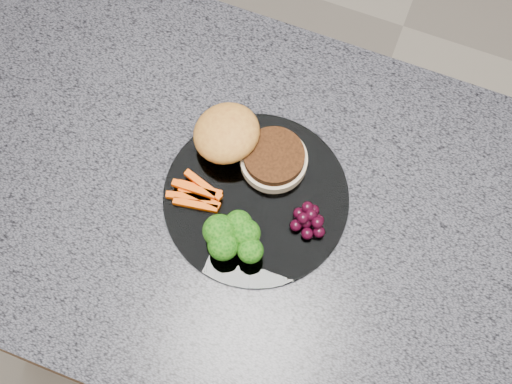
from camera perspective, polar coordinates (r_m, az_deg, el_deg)
room at (r=0.58m, az=8.52°, el=10.53°), size 4.02×4.02×2.70m
island_cabinet at (r=1.44m, az=3.38°, el=-8.74°), size 1.20×0.60×0.86m
countertop at (r=1.01m, az=4.80°, el=-3.44°), size 1.20×0.60×0.04m
plate at (r=0.99m, az=0.00°, el=-0.47°), size 0.26×0.26×0.01m
burger at (r=1.00m, az=-1.02°, el=3.90°), size 0.17×0.10×0.05m
carrot_sticks at (r=0.99m, az=-4.75°, el=-0.13°), size 0.08×0.05×0.02m
broccoli at (r=0.94m, az=-1.88°, el=-3.56°), size 0.09×0.08×0.05m
grape_bunch at (r=0.97m, az=4.25°, el=-2.25°), size 0.05×0.05×0.03m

